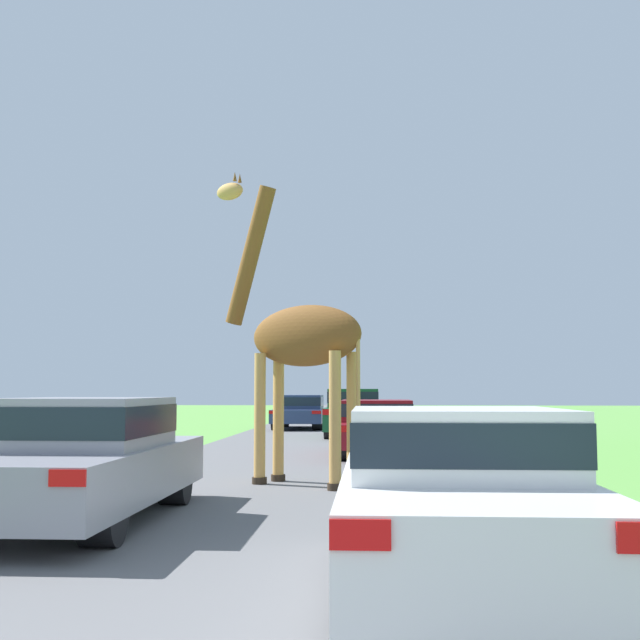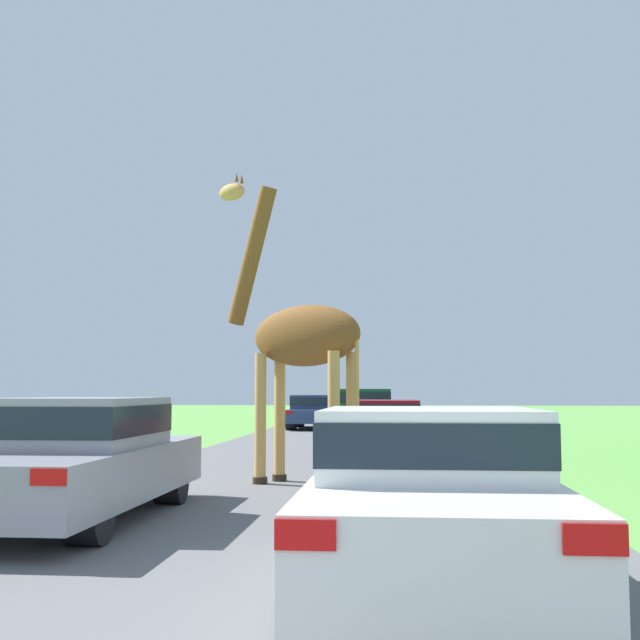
{
  "view_description": "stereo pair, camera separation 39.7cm",
  "coord_description": "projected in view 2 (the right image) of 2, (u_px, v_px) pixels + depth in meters",
  "views": [
    {
      "loc": [
        0.95,
        -0.59,
        1.49
      ],
      "look_at": [
        0.17,
        12.14,
        2.62
      ],
      "focal_mm": 45.0,
      "sensor_mm": 36.0,
      "label": 1
    },
    {
      "loc": [
        1.35,
        -0.56,
        1.49
      ],
      "look_at": [
        0.17,
        12.14,
        2.62
      ],
      "focal_mm": 45.0,
      "sensor_mm": 36.0,
      "label": 2
    }
  ],
  "objects": [
    {
      "name": "car_queue_right",
      "position": [
        366.0,
        412.0,
        25.89
      ],
      "size": [
        1.77,
        4.26,
        1.54
      ],
      "color": "#144C28",
      "rests_on": "ground"
    },
    {
      "name": "car_lead_maroon",
      "position": [
        430.0,
        496.0,
        5.91
      ],
      "size": [
        1.7,
        4.09,
        1.36
      ],
      "color": "silver",
      "rests_on": "ground"
    },
    {
      "name": "car_verge_right",
      "position": [
        77.0,
        455.0,
        9.27
      ],
      "size": [
        1.78,
        4.8,
        1.41
      ],
      "color": "gray",
      "rests_on": "ground"
    },
    {
      "name": "car_queue_left",
      "position": [
        315.0,
        411.0,
        31.41
      ],
      "size": [
        1.93,
        4.34,
        1.31
      ],
      "color": "navy",
      "rests_on": "ground"
    },
    {
      "name": "road",
      "position": [
        359.0,
        430.0,
        30.31
      ],
      "size": [
        7.16,
        120.0,
        0.0
      ],
      "color": "#5B5B5E",
      "rests_on": "ground"
    },
    {
      "name": "giraffe_near_road",
      "position": [
        298.0,
        338.0,
        12.9
      ],
      "size": [
        2.73,
        1.87,
        5.26
      ],
      "rotation": [
        0.0,
        0.0,
        1.03
      ],
      "color": "tan",
      "rests_on": "ground"
    },
    {
      "name": "car_far_ahead",
      "position": [
        384.0,
        425.0,
        18.47
      ],
      "size": [
        1.76,
        4.82,
        1.27
      ],
      "color": "maroon",
      "rests_on": "ground"
    }
  ]
}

